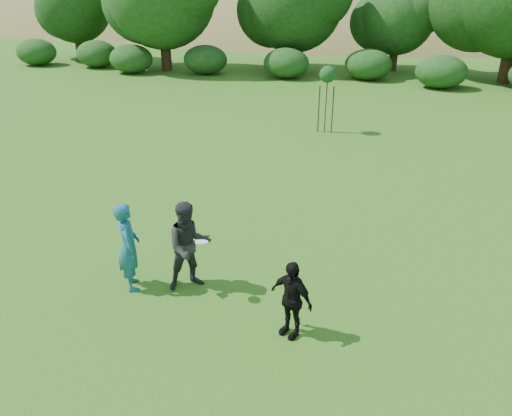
% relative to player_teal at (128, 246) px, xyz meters
% --- Properties ---
extents(ground, '(120.00, 120.00, 0.00)m').
position_rel_player_teal_xyz_m(ground, '(2.19, -0.64, -1.00)').
color(ground, '#19470C').
rests_on(ground, ground).
extents(player_teal, '(0.80, 0.87, 2.00)m').
position_rel_player_teal_xyz_m(player_teal, '(0.00, 0.00, 0.00)').
color(player_teal, '#185A6E').
rests_on(player_teal, ground).
extents(player_grey, '(1.23, 1.18, 2.00)m').
position_rel_player_teal_xyz_m(player_grey, '(1.24, 0.34, -0.00)').
color(player_grey, '#242527').
rests_on(player_grey, ground).
extents(player_black, '(1.00, 0.76, 1.58)m').
position_rel_player_teal_xyz_m(player_black, '(3.66, -0.70, -0.21)').
color(player_black, black).
rests_on(player_black, ground).
extents(frisbee, '(0.27, 0.27, 0.08)m').
position_rel_player_teal_xyz_m(frisbee, '(1.66, 0.03, 0.32)').
color(frisbee, white).
rests_on(frisbee, ground).
extents(sapling, '(0.70, 0.70, 2.85)m').
position_rel_player_teal_xyz_m(sapling, '(2.50, 13.16, 1.42)').
color(sapling, '#342714').
rests_on(sapling, ground).
extents(hillside, '(150.00, 72.00, 52.00)m').
position_rel_player_teal_xyz_m(hillside, '(1.63, 67.81, -12.97)').
color(hillside, olive).
rests_on(hillside, ground).
extents(tree_row, '(53.92, 10.38, 9.62)m').
position_rel_player_teal_xyz_m(tree_row, '(5.42, 28.05, 3.87)').
color(tree_row, '#3A2616').
rests_on(tree_row, ground).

